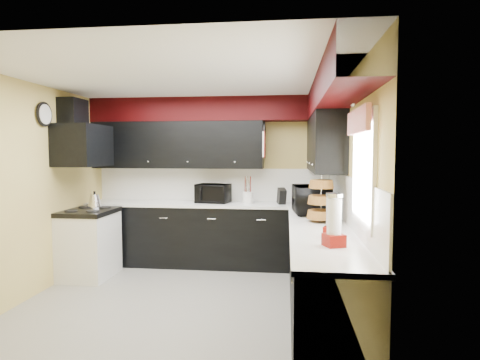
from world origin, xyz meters
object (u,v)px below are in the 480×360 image
(kettle, at_px, (95,201))
(utensil_crock, at_px, (248,198))
(toaster_oven, at_px, (213,193))
(microwave, at_px, (312,200))
(knife_block, at_px, (282,196))

(kettle, bearing_deg, utensil_crock, 12.71)
(utensil_crock, xyz_separation_m, kettle, (-2.13, -0.48, -0.02))
(toaster_oven, xyz_separation_m, utensil_crock, (0.53, -0.03, -0.05))
(toaster_oven, distance_m, microwave, 1.67)
(microwave, relative_size, kettle, 3.11)
(knife_block, height_order, kettle, knife_block)
(utensil_crock, distance_m, kettle, 2.18)
(microwave, bearing_deg, utensil_crock, 38.48)
(toaster_oven, distance_m, knife_block, 1.03)
(microwave, xyz_separation_m, kettle, (-3.00, 0.39, -0.10))
(toaster_oven, relative_size, kettle, 2.42)
(microwave, distance_m, knife_block, 0.92)
(utensil_crock, height_order, knife_block, knife_block)
(microwave, relative_size, knife_block, 2.72)
(utensil_crock, bearing_deg, microwave, -45.02)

